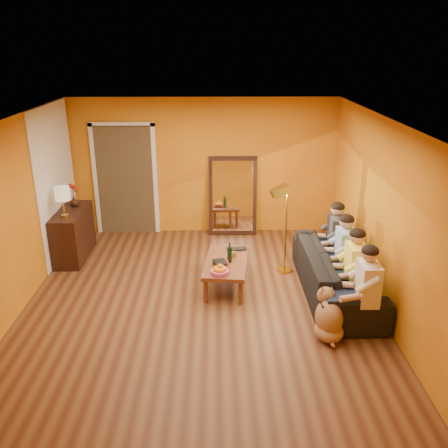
{
  "coord_description": "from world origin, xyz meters",
  "views": [
    {
      "loc": [
        0.25,
        -6.06,
        3.53
      ],
      "look_at": [
        0.35,
        0.5,
        1.0
      ],
      "focal_mm": 38.0,
      "sensor_mm": 36.0,
      "label": 1
    }
  ],
  "objects_px": {
    "sideboard": "(73,234)",
    "tumbler": "(234,255)",
    "person_far_left": "(367,290)",
    "table_lamp": "(63,202)",
    "dog": "(329,314)",
    "vase": "(74,201)",
    "person_far_right": "(336,239)",
    "laptop": "(237,250)",
    "wine_bottle": "(230,252)",
    "coffee_table": "(226,273)",
    "mirror_frame": "(233,196)",
    "person_mid_left": "(355,270)",
    "person_mid_right": "(345,254)",
    "sofa": "(336,273)",
    "floor_lamp": "(286,231)"
  },
  "relations": [
    {
      "from": "table_lamp",
      "to": "tumbler",
      "type": "xyz_separation_m",
      "value": [
        2.74,
        -0.67,
        -0.64
      ]
    },
    {
      "from": "floor_lamp",
      "to": "dog",
      "type": "height_order",
      "value": "floor_lamp"
    },
    {
      "from": "mirror_frame",
      "to": "person_mid_left",
      "type": "bearing_deg",
      "value": -61.51
    },
    {
      "from": "sideboard",
      "to": "tumbler",
      "type": "relative_size",
      "value": 13.07
    },
    {
      "from": "mirror_frame",
      "to": "coffee_table",
      "type": "distance_m",
      "value": 2.24
    },
    {
      "from": "sofa",
      "to": "person_mid_left",
      "type": "relative_size",
      "value": 1.93
    },
    {
      "from": "sofa",
      "to": "laptop",
      "type": "distance_m",
      "value": 1.58
    },
    {
      "from": "person_far_left",
      "to": "vase",
      "type": "height_order",
      "value": "person_far_left"
    },
    {
      "from": "sideboard",
      "to": "laptop",
      "type": "height_order",
      "value": "sideboard"
    },
    {
      "from": "tumbler",
      "to": "laptop",
      "type": "xyz_separation_m",
      "value": [
        0.06,
        0.23,
        -0.03
      ]
    },
    {
      "from": "coffee_table",
      "to": "person_mid_right",
      "type": "xyz_separation_m",
      "value": [
        1.75,
        -0.19,
        0.4
      ]
    },
    {
      "from": "sideboard",
      "to": "wine_bottle",
      "type": "xyz_separation_m",
      "value": [
        2.67,
        -1.14,
        0.15
      ]
    },
    {
      "from": "dog",
      "to": "person_mid_left",
      "type": "height_order",
      "value": "person_mid_left"
    },
    {
      "from": "dog",
      "to": "wine_bottle",
      "type": "distance_m",
      "value": 1.84
    },
    {
      "from": "vase",
      "to": "laptop",
      "type": "bearing_deg",
      "value": -19.4
    },
    {
      "from": "sideboard",
      "to": "person_mid_right",
      "type": "xyz_separation_m",
      "value": [
        4.37,
        -1.28,
        0.18
      ]
    },
    {
      "from": "tumbler",
      "to": "dog",
      "type": "bearing_deg",
      "value": -52.95
    },
    {
      "from": "coffee_table",
      "to": "wine_bottle",
      "type": "xyz_separation_m",
      "value": [
        0.05,
        -0.05,
        0.37
      ]
    },
    {
      "from": "mirror_frame",
      "to": "person_mid_right",
      "type": "height_order",
      "value": "mirror_frame"
    },
    {
      "from": "sideboard",
      "to": "sofa",
      "type": "bearing_deg",
      "value": -18.04
    },
    {
      "from": "person_mid_left",
      "to": "wine_bottle",
      "type": "height_order",
      "value": "person_mid_left"
    },
    {
      "from": "coffee_table",
      "to": "dog",
      "type": "distance_m",
      "value": 1.89
    },
    {
      "from": "mirror_frame",
      "to": "person_mid_left",
      "type": "relative_size",
      "value": 1.25
    },
    {
      "from": "person_far_right",
      "to": "laptop",
      "type": "bearing_deg",
      "value": -179.77
    },
    {
      "from": "dog",
      "to": "person_mid_left",
      "type": "relative_size",
      "value": 0.55
    },
    {
      "from": "sideboard",
      "to": "person_far_left",
      "type": "bearing_deg",
      "value": -28.58
    },
    {
      "from": "person_far_right",
      "to": "wine_bottle",
      "type": "relative_size",
      "value": 3.94
    },
    {
      "from": "person_far_left",
      "to": "person_mid_left",
      "type": "bearing_deg",
      "value": 90.0
    },
    {
      "from": "coffee_table",
      "to": "person_mid_right",
      "type": "bearing_deg",
      "value": -0.27
    },
    {
      "from": "table_lamp",
      "to": "dog",
      "type": "xyz_separation_m",
      "value": [
        3.89,
        -2.19,
        -0.77
      ]
    },
    {
      "from": "person_far_left",
      "to": "vase",
      "type": "xyz_separation_m",
      "value": [
        -4.37,
        2.63,
        0.32
      ]
    },
    {
      "from": "table_lamp",
      "to": "laptop",
      "type": "relative_size",
      "value": 1.57
    },
    {
      "from": "mirror_frame",
      "to": "laptop",
      "type": "height_order",
      "value": "mirror_frame"
    },
    {
      "from": "table_lamp",
      "to": "person_mid_right",
      "type": "distance_m",
      "value": 4.51
    },
    {
      "from": "coffee_table",
      "to": "laptop",
      "type": "height_order",
      "value": "laptop"
    },
    {
      "from": "wine_bottle",
      "to": "dog",
      "type": "bearing_deg",
      "value": -47.96
    },
    {
      "from": "person_far_left",
      "to": "laptop",
      "type": "height_order",
      "value": "person_far_left"
    },
    {
      "from": "table_lamp",
      "to": "tumbler",
      "type": "relative_size",
      "value": 5.65
    },
    {
      "from": "sofa",
      "to": "person_far_left",
      "type": "distance_m",
      "value": 1.04
    },
    {
      "from": "mirror_frame",
      "to": "tumbler",
      "type": "height_order",
      "value": "mirror_frame"
    },
    {
      "from": "mirror_frame",
      "to": "person_far_left",
      "type": "xyz_separation_m",
      "value": [
        1.58,
        -3.46,
        -0.15
      ]
    },
    {
      "from": "tumbler",
      "to": "laptop",
      "type": "distance_m",
      "value": 0.24
    },
    {
      "from": "dog",
      "to": "table_lamp",
      "type": "bearing_deg",
      "value": 127.3
    },
    {
      "from": "wine_bottle",
      "to": "mirror_frame",
      "type": "bearing_deg",
      "value": 87.0
    },
    {
      "from": "floor_lamp",
      "to": "person_mid_left",
      "type": "bearing_deg",
      "value": -66.41
    },
    {
      "from": "coffee_table",
      "to": "person_far_left",
      "type": "height_order",
      "value": "person_far_left"
    },
    {
      "from": "mirror_frame",
      "to": "sideboard",
      "type": "bearing_deg",
      "value": -158.84
    },
    {
      "from": "dog",
      "to": "wine_bottle",
      "type": "relative_size",
      "value": 2.15
    },
    {
      "from": "tumbler",
      "to": "mirror_frame",
      "type": "bearing_deg",
      "value": 88.71
    },
    {
      "from": "person_mid_right",
      "to": "wine_bottle",
      "type": "bearing_deg",
      "value": 175.15
    }
  ]
}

